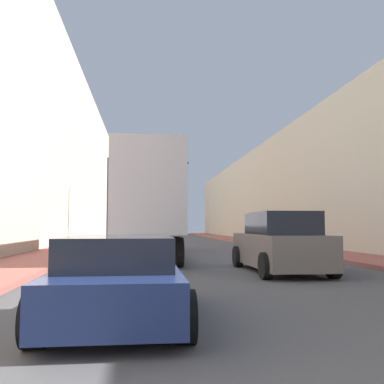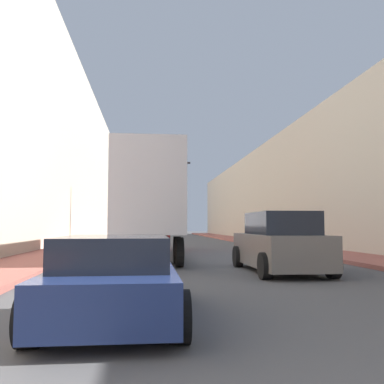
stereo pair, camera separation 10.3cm
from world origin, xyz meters
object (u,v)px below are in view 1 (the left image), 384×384
Objects in this scene: traffic_signal_gantry at (127,185)px; semi_truck at (147,203)px; sedan_car at (119,278)px; suv_car at (280,244)px.

semi_truck is at bearing -83.64° from traffic_signal_gantry.
sedan_car is 0.90× the size of suv_car.
traffic_signal_gantry reaches higher than sedan_car.
sedan_car is at bearing -92.14° from semi_truck.
semi_truck reaches higher than sedan_car.
traffic_signal_gantry is at bearing 96.36° from semi_truck.
sedan_car is at bearing -87.91° from traffic_signal_gantry.
suv_car is (3.96, -6.73, -1.56)m from semi_truck.
semi_truck is 12.87m from sedan_car.
semi_truck is at bearing 87.86° from sedan_car.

